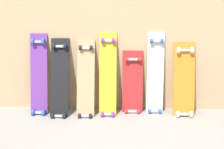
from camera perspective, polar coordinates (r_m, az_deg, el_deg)
The scene contains 9 objects.
ground_plane at distance 3.36m, azimuth 0.03°, elevation -6.81°, with size 12.00×12.00×0.00m, color #9E9991.
plywood_wall_panel at distance 3.19m, azimuth 0.07°, elevation 8.93°, with size 2.82×0.04×1.82m, color tan.
skateboard_purple at distance 3.28m, azimuth -13.94°, elevation -0.50°, with size 0.18×0.26×0.92m.
skateboard_black at distance 3.20m, azimuth -10.09°, elevation -1.24°, with size 0.19×0.33×0.88m.
skateboard_natural at distance 3.17m, azimuth -5.10°, elevation -1.41°, with size 0.19×0.31×0.87m.
skateboard_yellow at distance 3.16m, azimuth -0.80°, elevation -0.57°, with size 0.18×0.28×0.94m.
skateboard_red at distance 3.24m, azimuth 3.99°, elevation -2.05°, with size 0.22×0.18×0.75m.
skateboard_white at distance 3.23m, azimuth 8.36°, elevation -0.35°, with size 0.18×0.17×0.94m.
skateboard_orange at distance 3.24m, azimuth 13.74°, elevation -1.45°, with size 0.23×0.27×0.84m.
Camera 1 is at (0.09, -3.10, 1.29)m, focal length 47.33 mm.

